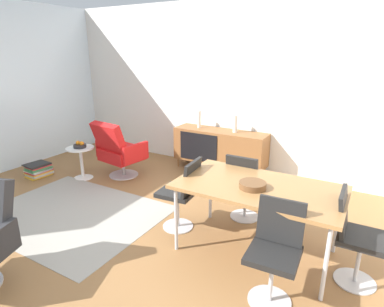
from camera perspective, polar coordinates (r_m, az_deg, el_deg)
name	(u,v)px	position (r m, az deg, el deg)	size (l,w,h in m)	color
ground_plane	(130,231)	(3.88, -11.04, -13.44)	(8.32, 8.32, 0.00)	olive
wall_back	(226,88)	(5.56, 6.10, 11.64)	(6.80, 0.12, 2.80)	white
sideboard	(220,147)	(5.46, 4.99, 1.25)	(1.60, 0.45, 0.72)	brown
vase_cobalt	(235,124)	(5.25, 7.71, 5.26)	(0.07, 0.07, 0.28)	beige
vase_sculptural_dark	(199,119)	(5.54, 1.27, 6.12)	(0.06, 0.06, 0.30)	beige
dining_table	(259,189)	(3.22, 11.80, -6.30)	(1.60, 0.90, 0.74)	olive
wooden_bowl_on_table	(253,185)	(3.13, 10.76, -5.57)	(0.26, 0.26, 0.06)	brown
dining_chair_front_right	(275,249)	(2.78, 14.67, -16.16)	(0.42, 0.44, 0.86)	black
dining_chair_back_left	(245,184)	(3.90, 9.37, -5.41)	(0.40, 0.43, 0.86)	black
dining_chair_far_end	(355,235)	(3.21, 27.10, -12.76)	(0.43, 0.40, 0.86)	black
dining_chair_near_window	(182,191)	(3.66, -1.76, -6.78)	(0.45, 0.43, 0.86)	black
lounge_chair_red	(119,150)	(5.31, -12.97, 0.68)	(0.79, 0.73, 0.95)	red
side_table_round	(81,159)	(5.47, -19.17, -0.97)	(0.44, 0.44, 0.52)	white
fruit_bowl	(80,145)	(5.40, -19.41, 1.39)	(0.20, 0.20, 0.11)	#262628
magazine_stack	(39,170)	(5.88, -25.72, -2.65)	(0.32, 0.40, 0.23)	gold
area_rug	(72,214)	(4.44, -20.69, -10.02)	(2.20, 1.70, 0.01)	gray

